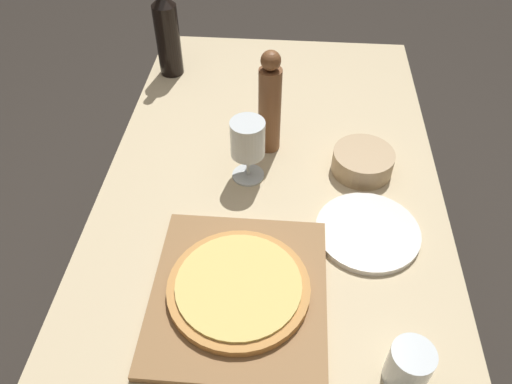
# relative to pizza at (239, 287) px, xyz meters

# --- Properties ---
(ground_plane) EXTENTS (12.00, 12.00, 0.00)m
(ground_plane) POSITION_rel_pizza_xyz_m (0.04, 0.25, -0.75)
(ground_plane) COLOR #2D2823
(dining_table) EXTENTS (0.80, 1.53, 0.72)m
(dining_table) POSITION_rel_pizza_xyz_m (0.04, 0.25, -0.12)
(dining_table) COLOR #CCB78E
(dining_table) RESTS_ON ground_plane
(cutting_board) EXTENTS (0.34, 0.37, 0.02)m
(cutting_board) POSITION_rel_pizza_xyz_m (-0.00, 0.00, -0.02)
(cutting_board) COLOR olive
(cutting_board) RESTS_ON dining_table
(pizza) EXTENTS (0.27, 0.27, 0.02)m
(pizza) POSITION_rel_pizza_xyz_m (0.00, 0.00, 0.00)
(pizza) COLOR #C68947
(pizza) RESTS_ON cutting_board
(wine_bottle) EXTENTS (0.07, 0.07, 0.33)m
(wine_bottle) POSITION_rel_pizza_xyz_m (-0.29, 0.79, 0.10)
(wine_bottle) COLOR black
(wine_bottle) RESTS_ON dining_table
(pepper_mill) EXTENTS (0.06, 0.06, 0.27)m
(pepper_mill) POSITION_rel_pizza_xyz_m (0.03, 0.46, 0.10)
(pepper_mill) COLOR brown
(pepper_mill) RESTS_ON dining_table
(wine_glass) EXTENTS (0.08, 0.08, 0.16)m
(wine_glass) POSITION_rel_pizza_xyz_m (-0.01, 0.34, 0.08)
(wine_glass) COLOR silver
(wine_glass) RESTS_ON dining_table
(small_bowl) EXTENTS (0.15, 0.15, 0.06)m
(small_bowl) POSITION_rel_pizza_xyz_m (0.26, 0.38, -0.00)
(small_bowl) COLOR tan
(small_bowl) RESTS_ON dining_table
(drinking_tumbler) EXTENTS (0.07, 0.07, 0.09)m
(drinking_tumbler) POSITION_rel_pizza_xyz_m (0.30, -0.14, 0.01)
(drinking_tumbler) COLOR silver
(drinking_tumbler) RESTS_ON dining_table
(dinner_plate) EXTENTS (0.23, 0.23, 0.01)m
(dinner_plate) POSITION_rel_pizza_xyz_m (0.26, 0.18, -0.02)
(dinner_plate) COLOR silver
(dinner_plate) RESTS_ON dining_table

